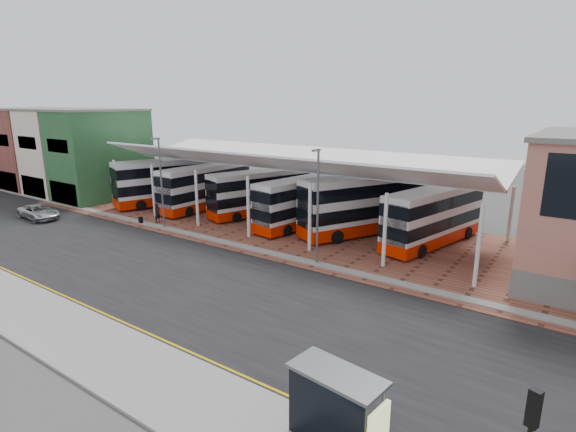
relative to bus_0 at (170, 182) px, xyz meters
name	(u,v)px	position (x,y,z in m)	size (l,w,h in m)	color
ground	(235,288)	(21.13, -13.31, -2.50)	(140.00, 140.00, 0.00)	#3F403D
road	(224,293)	(21.13, -14.31, -2.49)	(120.00, 14.00, 0.02)	black
forecourt	(359,240)	(23.13, -0.31, -2.47)	(72.00, 16.00, 0.06)	brown
sidewalk	(103,352)	(21.13, -22.31, -2.43)	(120.00, 4.00, 0.14)	slate
north_kerb	(292,258)	(21.13, -7.11, -2.43)	(120.00, 0.80, 0.14)	slate
yellow_line_near	(140,334)	(21.13, -20.31, -2.48)	(120.00, 0.12, 0.01)	#D29D03
yellow_line_far	(145,332)	(21.13, -20.01, -2.48)	(120.00, 0.12, 0.01)	#D29D03
canopy	(286,162)	(15.13, 0.62, 3.29)	(37.00, 11.63, 7.07)	silver
shop_green	(101,155)	(-8.87, -2.34, 2.61)	(6.40, 10.20, 10.22)	#2C5F33
shop_cream	(70,151)	(-15.37, -2.34, 2.61)	(6.40, 10.20, 10.22)	beige
shop_brick	(43,148)	(-21.87, -2.34, 2.61)	(6.40, 10.20, 10.22)	brown
shop_ochre	(19,145)	(-28.37, -2.34, 2.61)	(6.40, 10.20, 10.22)	#B68949
lamp_west	(161,181)	(7.13, -7.04, 1.86)	(0.16, 0.90, 8.07)	#54575C
lamp_east	(317,204)	(23.13, -7.04, 1.86)	(0.16, 0.90, 8.07)	#54575C
bus_0	(170,182)	(0.00, 0.00, 0.00)	(6.76, 12.14, 4.92)	silver
bus_1	(206,187)	(4.80, 0.57, -0.18)	(2.94, 11.11, 4.56)	silver
bus_2	(260,193)	(11.11, 1.77, -0.26)	(5.80, 10.90, 4.40)	silver
bus_3	(304,202)	(16.94, 0.78, -0.26)	(4.07, 10.92, 4.40)	silver
bus_4	(366,205)	(22.56, 1.87, 0.04)	(7.95, 12.08, 5.00)	silver
bus_5	(434,217)	(28.29, 2.03, -0.21)	(4.90, 11.18, 4.49)	silver
silver_car	(39,212)	(-5.48, -11.73, -1.80)	(2.28, 4.94, 1.37)	#AAACB2
pedestrian	(157,213)	(5.26, -6.20, -1.50)	(0.69, 0.45, 1.89)	black
suitcase	(141,220)	(4.19, -7.31, -2.13)	(0.36, 0.26, 0.62)	black
bus_shelter	(338,407)	(32.76, -21.48, -0.76)	(3.37, 1.86, 2.58)	black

